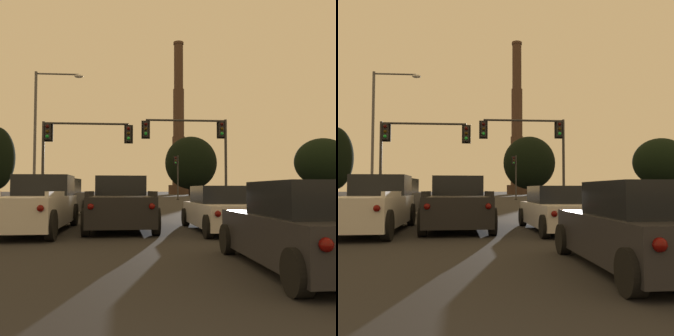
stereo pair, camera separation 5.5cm
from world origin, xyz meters
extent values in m
cube|color=silver|center=(3.04, 11.36, 0.53)|extent=(1.96, 4.66, 0.70)
cube|color=black|center=(3.03, 11.59, 1.15)|extent=(1.69, 2.25, 0.55)
cylinder|color=black|center=(2.10, 13.23, 0.32)|extent=(0.24, 0.65, 0.64)
cylinder|color=black|center=(3.86, 13.29, 0.32)|extent=(0.24, 0.65, 0.64)
cylinder|color=black|center=(2.23, 9.43, 0.32)|extent=(0.24, 0.65, 0.64)
cylinder|color=black|center=(3.98, 9.49, 0.32)|extent=(0.24, 0.65, 0.64)
sphere|color=#500705|center=(2.40, 9.02, 0.68)|extent=(0.17, 0.17, 0.17)
sphere|color=#500705|center=(3.84, 9.07, 0.68)|extent=(0.17, 0.17, 0.17)
cube|color=black|center=(-0.21, 12.37, 0.66)|extent=(2.22, 5.48, 0.88)
cube|color=black|center=(-0.28, 14.13, 1.46)|extent=(1.91, 1.87, 0.72)
cube|color=black|center=(-1.09, 10.95, 1.18)|extent=(0.20, 2.43, 0.16)
cube|color=black|center=(0.79, 11.03, 1.18)|extent=(0.20, 2.43, 0.16)
cylinder|color=black|center=(-1.28, 14.53, 0.40)|extent=(0.25, 0.81, 0.80)
cylinder|color=black|center=(0.68, 14.61, 0.40)|extent=(0.25, 0.81, 0.80)
cylinder|color=black|center=(-1.10, 10.14, 0.40)|extent=(0.25, 0.81, 0.80)
cylinder|color=black|center=(0.86, 10.22, 0.40)|extent=(0.25, 0.81, 0.80)
sphere|color=#500705|center=(-0.92, 9.62, 0.85)|extent=(0.17, 0.17, 0.17)
sphere|color=#500705|center=(0.72, 9.69, 0.85)|extent=(0.17, 0.17, 0.17)
cube|color=#232328|center=(3.04, 5.31, 0.53)|extent=(1.83, 4.04, 0.72)
cube|color=black|center=(3.05, 4.91, 1.16)|extent=(1.61, 1.94, 0.55)
cylinder|color=black|center=(2.15, 6.91, 0.30)|extent=(0.24, 0.61, 0.60)
cylinder|color=black|center=(3.83, 6.95, 0.30)|extent=(0.24, 0.61, 0.60)
cylinder|color=black|center=(2.24, 3.66, 0.30)|extent=(0.24, 0.61, 0.60)
sphere|color=#500705|center=(2.41, 3.27, 0.68)|extent=(0.17, 0.17, 0.17)
cube|color=silver|center=(-2.88, 11.41, 0.66)|extent=(2.12, 5.44, 0.88)
cube|color=black|center=(-2.92, 13.17, 1.46)|extent=(1.88, 1.84, 0.72)
cube|color=silver|center=(-1.91, 10.05, 1.18)|extent=(0.15, 2.43, 0.16)
cylinder|color=black|center=(-3.91, 13.59, 0.40)|extent=(0.24, 0.80, 0.80)
cylinder|color=black|center=(-1.95, 13.63, 0.40)|extent=(0.24, 0.80, 0.80)
cylinder|color=black|center=(-1.86, 9.23, 0.40)|extent=(0.24, 0.80, 0.80)
sphere|color=#500705|center=(-2.01, 8.71, 0.85)|extent=(0.17, 0.17, 0.17)
cube|color=black|center=(-3.49, 18.19, 0.68)|extent=(2.15, 4.89, 0.95)
cube|color=black|center=(-3.48, 18.31, 1.51)|extent=(1.91, 2.88, 0.70)
cylinder|color=black|center=(-4.34, 20.15, 0.38)|extent=(0.26, 0.77, 0.76)
cylinder|color=black|center=(-2.46, 20.06, 0.38)|extent=(0.26, 0.77, 0.76)
cylinder|color=black|center=(-4.52, 16.31, 0.38)|extent=(0.26, 0.77, 0.76)
cylinder|color=black|center=(-2.64, 16.22, 0.38)|extent=(0.26, 0.77, 0.76)
sphere|color=#500705|center=(-4.38, 15.81, 0.89)|extent=(0.17, 0.17, 0.17)
sphere|color=#500705|center=(-2.83, 15.73, 0.89)|extent=(0.17, 0.17, 0.17)
cylinder|color=#2D2D30|center=(6.42, 25.31, 3.06)|extent=(0.18, 0.18, 6.13)
cylinder|color=black|center=(6.42, 25.31, 0.05)|extent=(0.40, 0.40, 0.10)
cube|color=black|center=(6.13, 25.31, 5.46)|extent=(0.34, 0.34, 1.04)
cube|color=black|center=(6.13, 25.49, 5.46)|extent=(0.58, 0.03, 1.25)
sphere|color=#320504|center=(6.13, 25.12, 5.78)|extent=(0.22, 0.22, 0.22)
sphere|color=#352604|center=(6.13, 25.12, 5.46)|extent=(0.22, 0.22, 0.22)
sphere|color=green|center=(6.13, 25.12, 5.14)|extent=(0.22, 0.22, 0.22)
cylinder|color=#2D2D30|center=(3.68, 25.31, 6.03)|extent=(5.47, 0.14, 0.14)
sphere|color=#2D2D30|center=(6.42, 25.31, 6.03)|extent=(0.18, 0.18, 0.18)
cube|color=black|center=(0.95, 25.31, 5.39)|extent=(0.34, 0.34, 1.04)
cube|color=black|center=(0.95, 25.49, 5.39)|extent=(0.58, 0.03, 1.25)
sphere|color=#320504|center=(0.95, 25.12, 5.71)|extent=(0.22, 0.22, 0.22)
sphere|color=#352604|center=(0.95, 25.12, 5.39)|extent=(0.22, 0.22, 0.22)
sphere|color=green|center=(0.95, 25.12, 5.07)|extent=(0.22, 0.22, 0.22)
cylinder|color=#2D2D30|center=(-5.71, 24.91, 2.87)|extent=(0.18, 0.18, 5.75)
cylinder|color=black|center=(-5.71, 24.91, 0.05)|extent=(0.40, 0.40, 0.10)
cube|color=black|center=(-5.42, 24.91, 5.08)|extent=(0.34, 0.34, 1.04)
cube|color=black|center=(-5.42, 25.09, 5.08)|extent=(0.58, 0.03, 1.25)
sphere|color=#320504|center=(-5.42, 24.72, 5.40)|extent=(0.22, 0.22, 0.22)
sphere|color=#352604|center=(-5.42, 24.72, 5.08)|extent=(0.22, 0.22, 0.22)
sphere|color=green|center=(-5.42, 24.72, 4.76)|extent=(0.22, 0.22, 0.22)
cylinder|color=#2D2D30|center=(-2.96, 24.91, 5.65)|extent=(5.51, 0.14, 0.14)
sphere|color=#2D2D30|center=(-5.71, 24.91, 5.65)|extent=(0.18, 0.18, 0.18)
cube|color=black|center=(-0.20, 24.91, 5.01)|extent=(0.34, 0.34, 1.04)
cube|color=black|center=(-0.20, 25.09, 5.01)|extent=(0.58, 0.03, 1.25)
sphere|color=#320504|center=(-0.20, 24.72, 5.33)|extent=(0.22, 0.22, 0.22)
sphere|color=#352604|center=(-0.20, 24.72, 5.01)|extent=(0.22, 0.22, 0.22)
sphere|color=green|center=(-0.20, 24.72, 4.69)|extent=(0.22, 0.22, 0.22)
cylinder|color=#2D2D30|center=(5.84, 50.55, 2.93)|extent=(0.18, 0.18, 5.87)
cylinder|color=black|center=(5.84, 50.55, 0.05)|extent=(0.40, 0.40, 0.10)
cube|color=black|center=(5.55, 50.55, 5.20)|extent=(0.34, 0.34, 1.04)
cube|color=black|center=(5.55, 50.73, 5.20)|extent=(0.58, 0.03, 1.25)
sphere|color=#320504|center=(5.55, 50.36, 5.52)|extent=(0.22, 0.22, 0.22)
sphere|color=#352604|center=(5.55, 50.36, 5.20)|extent=(0.22, 0.22, 0.22)
sphere|color=green|center=(5.55, 50.36, 4.88)|extent=(0.22, 0.22, 0.22)
cylinder|color=#56565B|center=(-7.02, 27.98, 4.98)|extent=(0.20, 0.20, 9.96)
cylinder|color=#56565B|center=(-5.48, 27.98, 9.81)|extent=(3.07, 0.12, 0.12)
sphere|color=#56565B|center=(-7.02, 27.98, 9.81)|extent=(0.20, 0.20, 0.20)
ellipsoid|color=silver|center=(-3.95, 27.98, 9.69)|extent=(0.64, 0.36, 0.26)
cylinder|color=#3C2B22|center=(13.02, 114.60, 1.38)|extent=(6.09, 6.09, 2.75)
cylinder|color=#473328|center=(13.02, 114.60, 9.94)|extent=(3.81, 3.81, 14.38)
cylinder|color=#473328|center=(13.02, 114.60, 24.32)|extent=(3.27, 3.27, 14.38)
cylinder|color=#473328|center=(13.02, 114.60, 38.70)|extent=(2.74, 2.74, 14.38)
cylinder|color=#4E382C|center=(13.02, 114.60, 45.53)|extent=(3.07, 3.07, 0.70)
cylinder|color=black|center=(13.03, 88.73, 1.49)|extent=(1.20, 1.20, 2.99)
ellipsoid|color=black|center=(13.03, 88.73, 7.56)|extent=(11.98, 10.78, 12.18)
cylinder|color=black|center=(42.91, 85.35, 1.79)|extent=(1.28, 1.28, 3.58)
ellipsoid|color=black|center=(42.91, 85.35, 7.69)|extent=(12.75, 11.48, 10.95)
camera|label=1|loc=(0.28, -1.00, 1.30)|focal=42.00mm
camera|label=2|loc=(0.33, -1.01, 1.30)|focal=42.00mm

